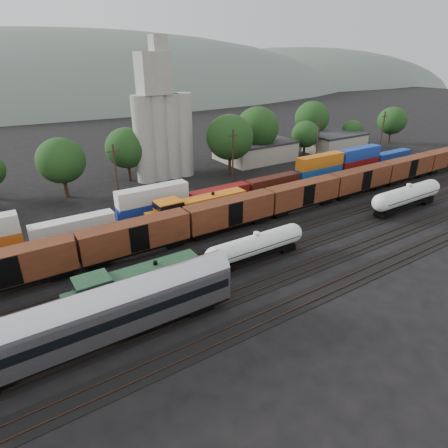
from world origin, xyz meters
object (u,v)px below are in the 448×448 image
passenger_coach (99,315)px  grain_silo (163,127)px  green_locomotive (132,284)px  orange_locomotive (196,209)px  tank_car_a (256,245)px

passenger_coach → grain_silo: size_ratio=0.92×
green_locomotive → orange_locomotive: orange_locomotive is taller
green_locomotive → grain_silo: (23.00, 41.00, 8.75)m
passenger_coach → orange_locomotive: (21.20, 20.00, -0.97)m
passenger_coach → grain_silo: grain_silo is taller
green_locomotive → tank_car_a: size_ratio=1.07×
passenger_coach → orange_locomotive: 29.16m
green_locomotive → passenger_coach: bearing=-134.1°
grain_silo → passenger_coach: bearing=-121.2°
tank_car_a → passenger_coach: bearing=-167.1°
passenger_coach → tank_car_a: bearing=12.9°
orange_locomotive → tank_car_a: bearing=-87.3°
green_locomotive → passenger_coach: (-4.84, -5.00, 1.18)m
grain_silo → green_locomotive: bearing=-119.3°
passenger_coach → orange_locomotive: passenger_coach is taller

